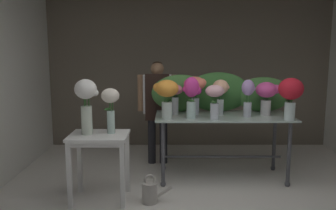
{
  "coord_description": "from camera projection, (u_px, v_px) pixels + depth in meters",
  "views": [
    {
      "loc": [
        -0.38,
        -3.03,
        1.75
      ],
      "look_at": [
        -0.37,
        1.24,
        1.07
      ],
      "focal_mm": 37.24,
      "sensor_mm": 36.0,
      "label": 1
    }
  ],
  "objects": [
    {
      "name": "vase_crimson_dahlias",
      "position": [
        290.0,
        93.0,
        4.31
      ],
      "size": [
        0.31,
        0.31,
        0.53
      ],
      "color": "silver",
      "rests_on": "display_table_glass"
    },
    {
      "name": "display_table_glass",
      "position": [
        222.0,
        126.0,
        4.7
      ],
      "size": [
        1.81,
        0.82,
        0.88
      ],
      "color": "#B1C5BC",
      "rests_on": "ground"
    },
    {
      "name": "vase_sunset_anemones",
      "position": [
        166.0,
        93.0,
        4.38
      ],
      "size": [
        0.32,
        0.3,
        0.5
      ],
      "color": "silver",
      "rests_on": "display_table_glass"
    },
    {
      "name": "vase_blush_carnations",
      "position": [
        214.0,
        97.0,
        4.36
      ],
      "size": [
        0.24,
        0.24,
        0.44
      ],
      "color": "silver",
      "rests_on": "display_table_glass"
    },
    {
      "name": "vase_white_roses_tall",
      "position": [
        85.0,
        100.0,
        3.93
      ],
      "size": [
        0.26,
        0.25,
        0.63
      ],
      "color": "silver",
      "rests_on": "side_table_white"
    },
    {
      "name": "foliage_backdrop",
      "position": [
        222.0,
        93.0,
        4.93
      ],
      "size": [
        1.98,
        0.29,
        0.56
      ],
      "color": "#477F3D",
      "rests_on": "display_table_glass"
    },
    {
      "name": "watering_can",
      "position": [
        149.0,
        192.0,
        4.01
      ],
      "size": [
        0.35,
        0.18,
        0.34
      ],
      "color": "#B7B2A8",
      "rests_on": "ground"
    },
    {
      "name": "ground_plane",
      "position": [
        194.0,
        175.0,
        4.9
      ],
      "size": [
        7.29,
        7.29,
        0.0
      ],
      "primitive_type": "plane",
      "color": "silver"
    },
    {
      "name": "vase_magenta_snapdragons",
      "position": [
        191.0,
        94.0,
        4.43
      ],
      "size": [
        0.25,
        0.2,
        0.53
      ],
      "color": "silver",
      "rests_on": "display_table_glass"
    },
    {
      "name": "wall_back",
      "position": [
        188.0,
        73.0,
        6.33
      ],
      "size": [
        5.15,
        0.12,
        2.67
      ],
      "primitive_type": "cube",
      "color": "#706656",
      "rests_on": "ground"
    },
    {
      "name": "side_table_white",
      "position": [
        98.0,
        145.0,
        4.01
      ],
      "size": [
        0.67,
        0.54,
        0.79
      ],
      "color": "white",
      "rests_on": "ground"
    },
    {
      "name": "florist",
      "position": [
        157.0,
        102.0,
        5.29
      ],
      "size": [
        0.6,
        0.24,
        1.58
      ],
      "color": "#232328",
      "rests_on": "ground"
    },
    {
      "name": "vase_peach_lilies",
      "position": [
        220.0,
        91.0,
        4.66
      ],
      "size": [
        0.23,
        0.21,
        0.48
      ],
      "color": "silver",
      "rests_on": "display_table_glass"
    },
    {
      "name": "wall_left",
      "position": [
        4.0,
        81.0,
        4.69
      ],
      "size": [
        0.12,
        3.44,
        2.67
      ],
      "primitive_type": "cube",
      "color": "silver",
      "rests_on": "ground"
    },
    {
      "name": "vase_fuchsia_peonies",
      "position": [
        266.0,
        94.0,
        4.63
      ],
      "size": [
        0.32,
        0.28,
        0.45
      ],
      "color": "silver",
      "rests_on": "display_table_glass"
    },
    {
      "name": "vase_rosy_tulips",
      "position": [
        174.0,
        95.0,
        4.72
      ],
      "size": [
        0.2,
        0.2,
        0.41
      ],
      "color": "silver",
      "rests_on": "display_table_glass"
    },
    {
      "name": "vase_coral_hydrangea",
      "position": [
        194.0,
        89.0,
        4.71
      ],
      "size": [
        0.31,
        0.3,
        0.51
      ],
      "color": "silver",
      "rests_on": "display_table_glass"
    },
    {
      "name": "vase_lilac_ranunculus",
      "position": [
        247.0,
        95.0,
        4.52
      ],
      "size": [
        0.18,
        0.17,
        0.49
      ],
      "color": "silver",
      "rests_on": "display_table_glass"
    },
    {
      "name": "vase_cream_lisianthus_tall",
      "position": [
        110.0,
        104.0,
        3.99
      ],
      "size": [
        0.21,
        0.21,
        0.52
      ],
      "color": "silver",
      "rests_on": "side_table_white"
    }
  ]
}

